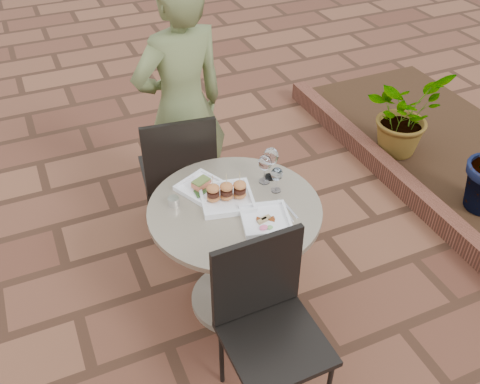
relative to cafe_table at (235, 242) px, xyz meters
name	(u,v)px	position (x,y,z in m)	size (l,w,h in m)	color
ground	(211,272)	(-0.05, 0.27, -0.48)	(60.00, 60.00, 0.00)	brown
cafe_table	(235,242)	(0.00, 0.00, 0.00)	(0.90, 0.90, 0.73)	gray
chair_far	(179,167)	(-0.08, 0.69, 0.07)	(0.49, 0.49, 0.93)	black
chair_near	(267,314)	(-0.08, -0.56, 0.07)	(0.45, 0.45, 0.93)	black
diner	(182,109)	(0.02, 0.86, 0.36)	(0.62, 0.40, 1.69)	#5B6538
plate_salmon	(202,187)	(-0.10, 0.21, 0.26)	(0.29, 0.29, 0.06)	white
plate_sliders	(227,195)	(-0.02, 0.07, 0.28)	(0.32, 0.32, 0.17)	white
plate_tuna	(266,219)	(0.10, -0.16, 0.26)	(0.29, 0.29, 0.03)	white
wine_glass_right	(277,175)	(0.26, 0.04, 0.35)	(0.06, 0.06, 0.15)	white
wine_glass_mid	(265,164)	(0.23, 0.13, 0.37)	(0.07, 0.07, 0.17)	white
wine_glass_far	(271,157)	(0.28, 0.15, 0.38)	(0.08, 0.08, 0.19)	white
steel_ramekin	(174,201)	(-0.28, 0.14, 0.27)	(0.06, 0.06, 0.04)	silver
cutlery_set	(286,210)	(0.23, -0.13, 0.25)	(0.08, 0.19, 0.00)	silver
planter_curb	(393,175)	(1.55, 0.57, -0.41)	(0.12, 3.00, 0.15)	brown
mulch_bed	(464,159)	(2.25, 0.57, -0.45)	(1.30, 3.00, 0.06)	black
potted_plant_a	(404,113)	(1.80, 0.87, -0.09)	(0.60, 0.52, 0.67)	#33662D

